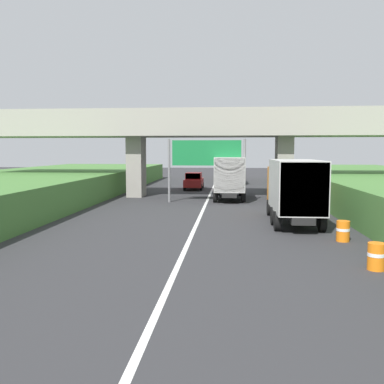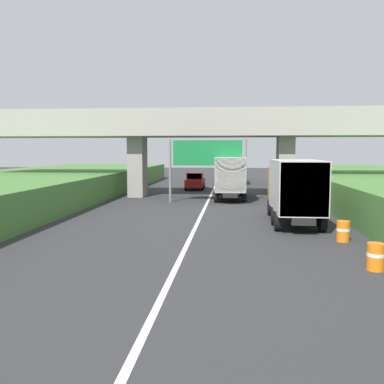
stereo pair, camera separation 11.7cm
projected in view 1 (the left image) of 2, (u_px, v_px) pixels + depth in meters
name	position (u px, v px, depth m)	size (l,w,h in m)	color
lane_centre_stripe	(204.00, 208.00, 28.88)	(0.20, 98.07, 0.01)	white
overpass_bridge	(209.00, 132.00, 35.56)	(40.00, 4.80, 7.31)	#9E998E
overhead_highway_sign	(207.00, 156.00, 31.85)	(5.88, 0.18, 4.81)	slate
truck_orange	(293.00, 188.00, 22.72)	(2.44, 7.30, 3.44)	black
truck_black	(229.00, 175.00, 34.25)	(2.44, 7.30, 3.44)	black
truck_green	(230.00, 168.00, 50.44)	(2.44, 7.30, 3.44)	black
truck_yellow	(229.00, 165.00, 58.87)	(2.44, 7.30, 3.44)	black
car_red	(194.00, 181.00, 43.16)	(1.86, 4.10, 1.72)	red
construction_barrel_2	(376.00, 256.00, 13.88)	(0.57, 0.57, 0.90)	orange
construction_barrel_3	(343.00, 231.00, 18.30)	(0.57, 0.57, 0.90)	orange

